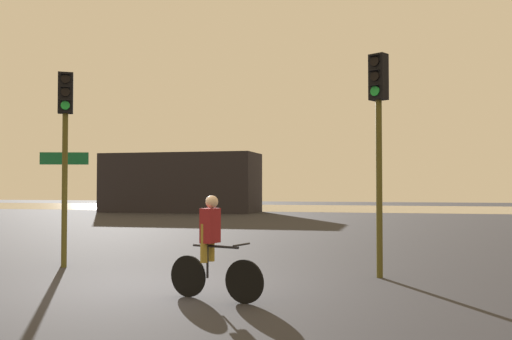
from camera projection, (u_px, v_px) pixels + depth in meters
ground_plane at (161, 286)px, 10.07m from camera, size 120.00×120.00×0.00m
water_strip at (347, 208)px, 47.43m from camera, size 80.00×16.00×0.01m
distant_building at (181, 183)px, 40.39m from camera, size 10.94×4.00×4.14m
traffic_light_near_left at (65, 131)px, 12.52m from camera, size 0.40×0.42×4.28m
traffic_light_near_right at (379, 122)px, 11.09m from camera, size 0.40×0.42×4.35m
direction_sign_post at (64, 190)px, 13.07m from camera, size 1.06×0.35×2.60m
cyclist at (212, 247)px, 8.86m from camera, size 1.65×0.62×1.62m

